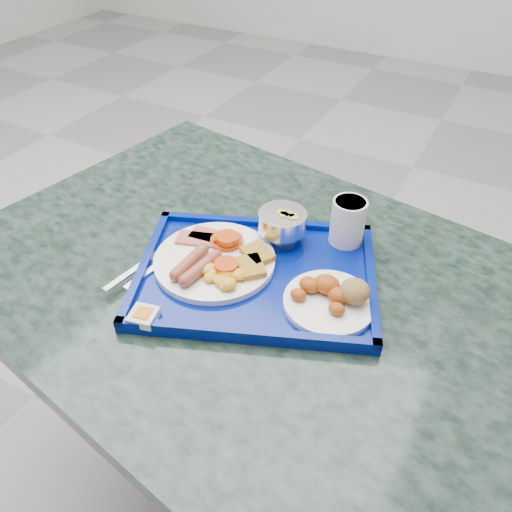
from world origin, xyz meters
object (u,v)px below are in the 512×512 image
at_px(table, 263,347).
at_px(tray, 256,275).
at_px(juice_cup, 348,220).
at_px(main_plate, 217,260).
at_px(fruit_bowl, 282,222).
at_px(bread_plate, 333,297).

xyz_separation_m(table, tray, (-0.02, -0.00, 0.20)).
xyz_separation_m(tray, juice_cup, (0.11, 0.17, 0.05)).
xyz_separation_m(main_plate, fruit_bowl, (0.07, 0.13, 0.03)).
distance_m(tray, bread_plate, 0.15).
xyz_separation_m(table, bread_plate, (0.13, -0.01, 0.22)).
relative_size(table, fruit_bowl, 13.90).
bearing_deg(main_plate, table, 12.98).
relative_size(table, tray, 2.53).
distance_m(main_plate, bread_plate, 0.22).
height_order(main_plate, juice_cup, juice_cup).
bearing_deg(juice_cup, main_plate, -134.52).
height_order(table, fruit_bowl, fruit_bowl).
relative_size(tray, fruit_bowl, 5.50).
bearing_deg(bread_plate, table, 175.59).
height_order(tray, fruit_bowl, fruit_bowl).
bearing_deg(tray, bread_plate, -2.22).
bearing_deg(table, tray, -163.13).
bearing_deg(fruit_bowl, juice_cup, 26.98).
height_order(bread_plate, juice_cup, juice_cup).
height_order(main_plate, fruit_bowl, fruit_bowl).
height_order(tray, bread_plate, bread_plate).
bearing_deg(tray, juice_cup, 57.39).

